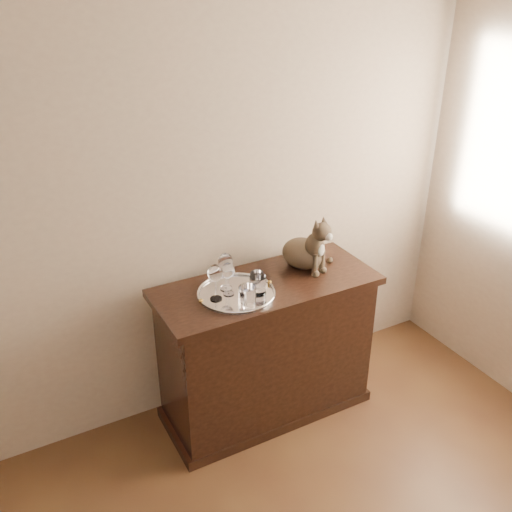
{
  "coord_description": "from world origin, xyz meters",
  "views": [
    {
      "loc": [
        -0.69,
        -0.33,
        2.34
      ],
      "look_at": [
        0.54,
        1.95,
        1.02
      ],
      "focal_mm": 40.0,
      "sensor_mm": 36.0,
      "label": 1
    }
  ],
  "objects_px": {
    "tumbler_b": "(247,296)",
    "tumbler_c": "(257,280)",
    "tray": "(236,294)",
    "cat": "(304,240)",
    "wine_glass_d": "(228,279)",
    "tumbler_a": "(258,285)",
    "sideboard": "(266,349)",
    "wine_glass_c": "(215,282)",
    "wine_glass_b": "(226,271)"
  },
  "relations": [
    {
      "from": "tumbler_b",
      "to": "tumbler_c",
      "type": "height_order",
      "value": "tumbler_b"
    },
    {
      "from": "tray",
      "to": "cat",
      "type": "relative_size",
      "value": 1.23
    },
    {
      "from": "tumbler_b",
      "to": "wine_glass_d",
      "type": "bearing_deg",
      "value": 105.29
    },
    {
      "from": "tumbler_a",
      "to": "tumbler_c",
      "type": "height_order",
      "value": "tumbler_a"
    },
    {
      "from": "tumbler_c",
      "to": "sideboard",
      "type": "bearing_deg",
      "value": 12.87
    },
    {
      "from": "tumbler_a",
      "to": "tumbler_b",
      "type": "xyz_separation_m",
      "value": [
        -0.1,
        -0.07,
        0.0
      ]
    },
    {
      "from": "wine_glass_c",
      "to": "tumbler_c",
      "type": "xyz_separation_m",
      "value": [
        0.24,
        0.01,
        -0.06
      ]
    },
    {
      "from": "tray",
      "to": "tumbler_b",
      "type": "distance_m",
      "value": 0.13
    },
    {
      "from": "tumbler_b",
      "to": "wine_glass_c",
      "type": "bearing_deg",
      "value": 133.58
    },
    {
      "from": "tray",
      "to": "tumbler_a",
      "type": "height_order",
      "value": "tumbler_a"
    },
    {
      "from": "wine_glass_d",
      "to": "cat",
      "type": "bearing_deg",
      "value": 9.72
    },
    {
      "from": "wine_glass_c",
      "to": "tumbler_b",
      "type": "distance_m",
      "value": 0.17
    },
    {
      "from": "tumbler_a",
      "to": "tumbler_c",
      "type": "distance_m",
      "value": 0.07
    },
    {
      "from": "sideboard",
      "to": "wine_glass_b",
      "type": "relative_size",
      "value": 5.9
    },
    {
      "from": "tumbler_c",
      "to": "cat",
      "type": "relative_size",
      "value": 0.25
    },
    {
      "from": "sideboard",
      "to": "cat",
      "type": "height_order",
      "value": "cat"
    },
    {
      "from": "tray",
      "to": "wine_glass_b",
      "type": "relative_size",
      "value": 1.97
    },
    {
      "from": "tumbler_a",
      "to": "tumbler_c",
      "type": "relative_size",
      "value": 1.2
    },
    {
      "from": "wine_glass_d",
      "to": "tumbler_c",
      "type": "height_order",
      "value": "wine_glass_d"
    },
    {
      "from": "wine_glass_d",
      "to": "cat",
      "type": "xyz_separation_m",
      "value": [
        0.5,
        0.09,
        0.07
      ]
    },
    {
      "from": "tray",
      "to": "wine_glass_c",
      "type": "bearing_deg",
      "value": -178.77
    },
    {
      "from": "wine_glass_d",
      "to": "tumbler_a",
      "type": "xyz_separation_m",
      "value": [
        0.13,
        -0.07,
        -0.04
      ]
    },
    {
      "from": "tray",
      "to": "wine_glass_b",
      "type": "bearing_deg",
      "value": 111.1
    },
    {
      "from": "wine_glass_c",
      "to": "cat",
      "type": "bearing_deg",
      "value": 9.88
    },
    {
      "from": "wine_glass_b",
      "to": "wine_glass_d",
      "type": "height_order",
      "value": "wine_glass_b"
    },
    {
      "from": "wine_glass_d",
      "to": "tumbler_b",
      "type": "relative_size",
      "value": 1.81
    },
    {
      "from": "wine_glass_c",
      "to": "tumbler_b",
      "type": "relative_size",
      "value": 1.98
    },
    {
      "from": "tray",
      "to": "sideboard",
      "type": "bearing_deg",
      "value": 7.59
    },
    {
      "from": "sideboard",
      "to": "wine_glass_c",
      "type": "distance_m",
      "value": 0.61
    },
    {
      "from": "tray",
      "to": "wine_glass_b",
      "type": "xyz_separation_m",
      "value": [
        -0.03,
        0.07,
        0.11
      ]
    },
    {
      "from": "wine_glass_b",
      "to": "tumbler_c",
      "type": "distance_m",
      "value": 0.17
    },
    {
      "from": "wine_glass_b",
      "to": "tumbler_a",
      "type": "distance_m",
      "value": 0.18
    },
    {
      "from": "tumbler_b",
      "to": "sideboard",
      "type": "bearing_deg",
      "value": 37.59
    },
    {
      "from": "tray",
      "to": "wine_glass_c",
      "type": "height_order",
      "value": "wine_glass_c"
    },
    {
      "from": "tray",
      "to": "wine_glass_d",
      "type": "bearing_deg",
      "value": 161.69
    },
    {
      "from": "tray",
      "to": "wine_glass_d",
      "type": "distance_m",
      "value": 0.1
    },
    {
      "from": "tumbler_a",
      "to": "cat",
      "type": "relative_size",
      "value": 0.3
    },
    {
      "from": "wine_glass_d",
      "to": "cat",
      "type": "distance_m",
      "value": 0.51
    },
    {
      "from": "sideboard",
      "to": "wine_glass_d",
      "type": "xyz_separation_m",
      "value": [
        -0.23,
        -0.01,
        0.52
      ]
    },
    {
      "from": "sideboard",
      "to": "tumbler_b",
      "type": "relative_size",
      "value": 12.27
    },
    {
      "from": "wine_glass_d",
      "to": "tumbler_c",
      "type": "distance_m",
      "value": 0.17
    },
    {
      "from": "wine_glass_c",
      "to": "tumbler_c",
      "type": "bearing_deg",
      "value": 3.0
    },
    {
      "from": "tumbler_c",
      "to": "tray",
      "type": "bearing_deg",
      "value": -175.37
    },
    {
      "from": "tumbler_a",
      "to": "cat",
      "type": "xyz_separation_m",
      "value": [
        0.37,
        0.15,
        0.11
      ]
    },
    {
      "from": "wine_glass_c",
      "to": "wine_glass_d",
      "type": "relative_size",
      "value": 1.1
    },
    {
      "from": "tray",
      "to": "tumbler_b",
      "type": "xyz_separation_m",
      "value": [
        -0.0,
        -0.12,
        0.05
      ]
    },
    {
      "from": "wine_glass_c",
      "to": "cat",
      "type": "distance_m",
      "value": 0.59
    },
    {
      "from": "wine_glass_c",
      "to": "tumbler_a",
      "type": "xyz_separation_m",
      "value": [
        0.21,
        -0.05,
        -0.05
      ]
    },
    {
      "from": "tumbler_a",
      "to": "cat",
      "type": "height_order",
      "value": "cat"
    },
    {
      "from": "wine_glass_c",
      "to": "wine_glass_d",
      "type": "xyz_separation_m",
      "value": [
        0.08,
        0.01,
        -0.01
      ]
    }
  ]
}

